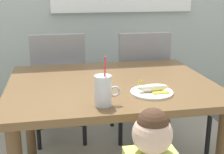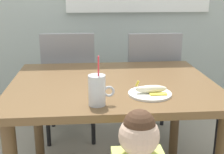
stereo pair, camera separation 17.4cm
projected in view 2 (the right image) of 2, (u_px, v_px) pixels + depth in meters
The scene contains 6 objects.
dining_table at pixel (112, 98), 1.88m from camera, with size 1.22×0.98×0.75m.
dining_chair_left at pixel (70, 81), 2.59m from camera, with size 0.44×0.45×0.96m.
dining_chair_right at pixel (150, 81), 2.59m from camera, with size 0.44×0.44×0.96m.
milk_cup at pixel (97, 92), 1.47m from camera, with size 0.13×0.08×0.25m.
snack_plate at pixel (150, 94), 1.63m from camera, with size 0.23×0.23×0.01m, color white.
peeled_banana at pixel (152, 89), 1.62m from camera, with size 0.17×0.11×0.07m.
Camera 2 is at (-0.16, -1.76, 1.31)m, focal length 49.23 mm.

